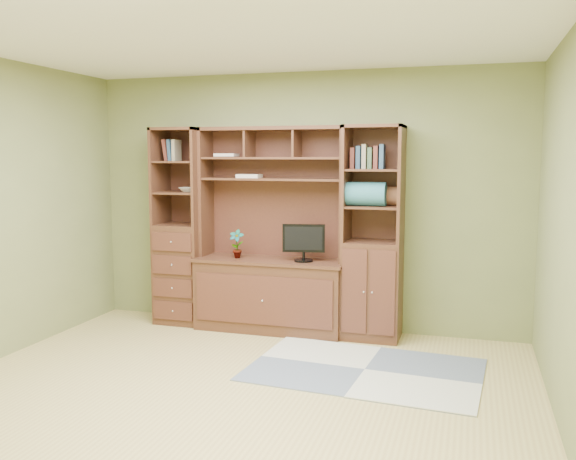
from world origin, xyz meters
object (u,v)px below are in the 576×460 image
(left_tower, at_px, (182,226))
(monitor, at_px, (304,236))
(center_hutch, at_px, (270,230))
(right_tower, at_px, (373,233))

(left_tower, distance_m, monitor, 1.36)
(center_hutch, bearing_deg, right_tower, 2.23)
(right_tower, bearing_deg, center_hutch, -177.77)
(monitor, bearing_deg, right_tower, -4.65)
(center_hutch, distance_m, monitor, 0.36)
(center_hutch, relative_size, left_tower, 1.00)
(left_tower, relative_size, right_tower, 1.00)
(left_tower, height_order, right_tower, same)
(center_hutch, bearing_deg, left_tower, 177.71)
(right_tower, relative_size, monitor, 4.03)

